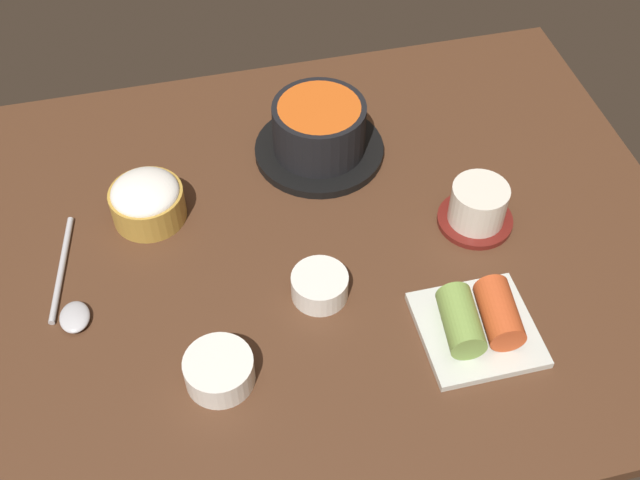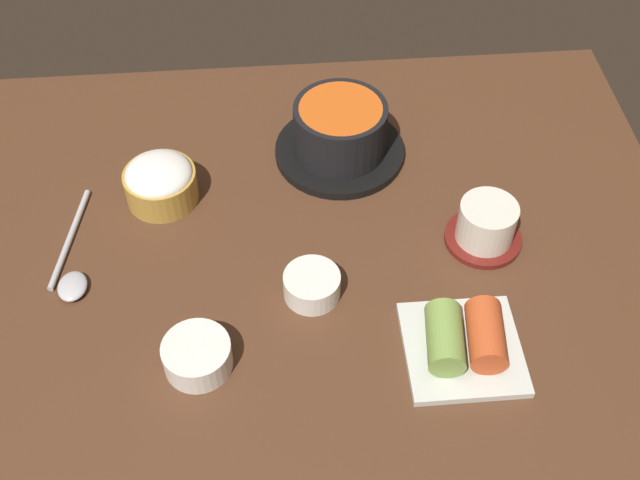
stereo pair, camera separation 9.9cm
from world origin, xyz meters
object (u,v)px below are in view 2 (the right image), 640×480
stone_pot (340,133)px  banchan_cup_center (312,285)px  rice_bowl (160,181)px  kimchi_plate (464,341)px  tea_cup_with_saucer (486,225)px  side_bowl_near (197,355)px  spoon (72,270)px

stone_pot → banchan_cup_center: bearing=-103.3°
rice_bowl → banchan_cup_center: rice_bowl is taller
banchan_cup_center → kimchi_plate: 19.35cm
kimchi_plate → stone_pot: bearing=107.6°
tea_cup_with_saucer → kimchi_plate: (-6.06, -16.54, -0.87)cm
side_bowl_near → rice_bowl: bearing=101.1°
side_bowl_near → spoon: 21.87cm
tea_cup_with_saucer → banchan_cup_center: (-22.77, -6.80, -1.18)cm
tea_cup_with_saucer → kimchi_plate: tea_cup_with_saucer is taller
rice_bowl → side_bowl_near: size_ratio=1.23×
spoon → rice_bowl: bearing=48.4°
stone_pot → side_bowl_near: stone_pot is taller
tea_cup_with_saucer → side_bowl_near: size_ratio=1.27×
stone_pot → side_bowl_near: size_ratio=2.34×
stone_pot → side_bowl_near: 38.86cm
rice_bowl → kimchi_plate: size_ratio=0.72×
side_bowl_near → banchan_cup_center: bearing=33.4°
banchan_cup_center → kimchi_plate: bearing=-30.2°
rice_bowl → tea_cup_with_saucer: size_ratio=0.97×
stone_pot → kimchi_plate: 36.02cm
banchan_cup_center → spoon: banchan_cup_center is taller
kimchi_plate → spoon: bearing=161.6°
banchan_cup_center → spoon: bearing=169.1°
rice_bowl → stone_pot: bearing=15.0°
rice_bowl → side_bowl_near: bearing=-78.9°
spoon → banchan_cup_center: bearing=-10.9°
tea_cup_with_saucer → side_bowl_near: bearing=-156.5°
rice_bowl → spoon: rice_bowl is taller
kimchi_plate → spoon: 49.01cm
stone_pot → spoon: (-35.59, -18.79, -3.39)cm
tea_cup_with_saucer → banchan_cup_center: 23.79cm
stone_pot → kimchi_plate: stone_pot is taller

